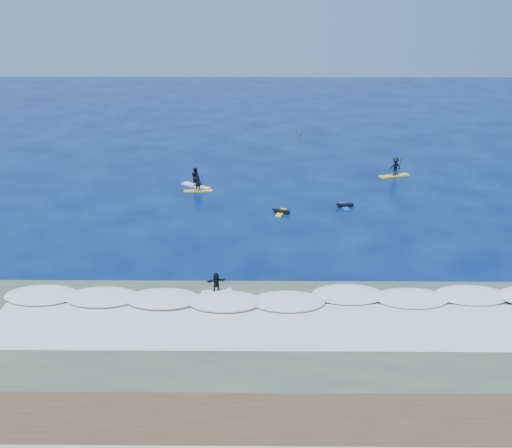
{
  "coord_description": "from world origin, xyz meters",
  "views": [
    {
      "loc": [
        -0.77,
        -41.77,
        19.09
      ],
      "look_at": [
        -1.11,
        0.98,
        0.6
      ],
      "focal_mm": 40.0,
      "sensor_mm": 36.0,
      "label": 1
    }
  ],
  "objects_px": {
    "prone_paddler_near": "(281,212)",
    "prone_paddler_far": "(345,206)",
    "marker_buoy": "(300,133)",
    "sup_paddler_right": "(395,168)",
    "sup_paddler_left": "(198,185)",
    "wave_surfer": "(216,284)",
    "sup_paddler_center": "(195,178)"
  },
  "relations": [
    {
      "from": "sup_paddler_left",
      "to": "sup_paddler_center",
      "type": "relative_size",
      "value": 0.9
    },
    {
      "from": "prone_paddler_far",
      "to": "sup_paddler_left",
      "type": "bearing_deg",
      "value": 67.13
    },
    {
      "from": "marker_buoy",
      "to": "wave_surfer",
      "type": "bearing_deg",
      "value": -100.99
    },
    {
      "from": "prone_paddler_near",
      "to": "sup_paddler_right",
      "type": "bearing_deg",
      "value": -31.06
    },
    {
      "from": "sup_paddler_center",
      "to": "sup_paddler_right",
      "type": "bearing_deg",
      "value": 44.11
    },
    {
      "from": "prone_paddler_far",
      "to": "sup_paddler_right",
      "type": "bearing_deg",
      "value": -42.37
    },
    {
      "from": "wave_surfer",
      "to": "marker_buoy",
      "type": "height_order",
      "value": "wave_surfer"
    },
    {
      "from": "prone_paddler_near",
      "to": "wave_surfer",
      "type": "bearing_deg",
      "value": -179.75
    },
    {
      "from": "prone_paddler_near",
      "to": "marker_buoy",
      "type": "distance_m",
      "value": 27.69
    },
    {
      "from": "sup_paddler_left",
      "to": "prone_paddler_near",
      "type": "distance_m",
      "value": 9.66
    },
    {
      "from": "sup_paddler_right",
      "to": "sup_paddler_left",
      "type": "bearing_deg",
      "value": 175.45
    },
    {
      "from": "wave_surfer",
      "to": "sup_paddler_center",
      "type": "bearing_deg",
      "value": 86.18
    },
    {
      "from": "prone_paddler_far",
      "to": "wave_surfer",
      "type": "height_order",
      "value": "wave_surfer"
    },
    {
      "from": "prone_paddler_far",
      "to": "marker_buoy",
      "type": "relative_size",
      "value": 3.35
    },
    {
      "from": "prone_paddler_far",
      "to": "marker_buoy",
      "type": "bearing_deg",
      "value": -1.12
    },
    {
      "from": "prone_paddler_far",
      "to": "marker_buoy",
      "type": "distance_m",
      "value": 26.07
    },
    {
      "from": "sup_paddler_right",
      "to": "prone_paddler_far",
      "type": "xyz_separation_m",
      "value": [
        -6.39,
        -8.82,
        -0.77
      ]
    },
    {
      "from": "prone_paddler_near",
      "to": "prone_paddler_far",
      "type": "relative_size",
      "value": 0.99
    },
    {
      "from": "sup_paddler_left",
      "to": "marker_buoy",
      "type": "xyz_separation_m",
      "value": [
        11.27,
        21.92,
        -0.34
      ]
    },
    {
      "from": "wave_surfer",
      "to": "marker_buoy",
      "type": "xyz_separation_m",
      "value": [
        8.07,
        41.57,
        -0.55
      ]
    },
    {
      "from": "prone_paddler_far",
      "to": "wave_surfer",
      "type": "relative_size",
      "value": 1.01
    },
    {
      "from": "sup_paddler_left",
      "to": "prone_paddler_far",
      "type": "bearing_deg",
      "value": -21.11
    },
    {
      "from": "marker_buoy",
      "to": "sup_paddler_left",
      "type": "bearing_deg",
      "value": -117.21
    },
    {
      "from": "sup_paddler_left",
      "to": "wave_surfer",
      "type": "bearing_deg",
      "value": -85.46
    },
    {
      "from": "sup_paddler_left",
      "to": "sup_paddler_right",
      "type": "distance_m",
      "value": 20.65
    },
    {
      "from": "sup_paddler_right",
      "to": "prone_paddler_near",
      "type": "bearing_deg",
      "value": -157.67
    },
    {
      "from": "sup_paddler_center",
      "to": "prone_paddler_near",
      "type": "distance_m",
      "value": 10.87
    },
    {
      "from": "prone_paddler_far",
      "to": "marker_buoy",
      "type": "height_order",
      "value": "marker_buoy"
    },
    {
      "from": "sup_paddler_right",
      "to": "prone_paddler_far",
      "type": "bearing_deg",
      "value": -143.86
    },
    {
      "from": "sup_paddler_center",
      "to": "prone_paddler_far",
      "type": "distance_m",
      "value": 15.14
    },
    {
      "from": "sup_paddler_left",
      "to": "sup_paddler_right",
      "type": "bearing_deg",
      "value": 8.7
    },
    {
      "from": "wave_surfer",
      "to": "marker_buoy",
      "type": "relative_size",
      "value": 3.33
    }
  ]
}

